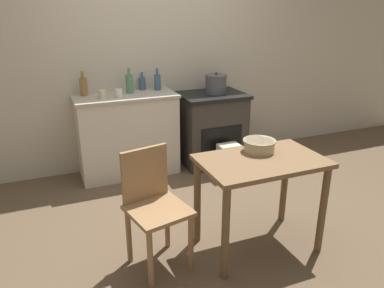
{
  "coord_description": "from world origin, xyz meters",
  "views": [
    {
      "loc": [
        -1.25,
        -2.63,
        1.82
      ],
      "look_at": [
        0.0,
        0.43,
        0.6
      ],
      "focal_mm": 35.0,
      "sensor_mm": 36.0,
      "label": 1
    }
  ],
  "objects_px": {
    "stock_pot": "(216,84)",
    "bottle_far_left": "(130,83)",
    "flour_sack": "(229,160)",
    "work_table": "(261,176)",
    "bottle_mid_left": "(142,83)",
    "bottle_center_left": "(157,82)",
    "cup_center": "(102,94)",
    "mixing_bowl_large": "(259,145)",
    "chair": "(154,204)",
    "bottle_left": "(83,86)",
    "cup_center_right": "(119,93)",
    "stove": "(211,128)"
  },
  "relations": [
    {
      "from": "stove",
      "to": "mixing_bowl_large",
      "type": "xyz_separation_m",
      "value": [
        -0.33,
        -1.57,
        0.37
      ]
    },
    {
      "from": "cup_center",
      "to": "mixing_bowl_large",
      "type": "bearing_deg",
      "value": -58.95
    },
    {
      "from": "bottle_mid_left",
      "to": "mixing_bowl_large",
      "type": "bearing_deg",
      "value": -76.51
    },
    {
      "from": "chair",
      "to": "bottle_mid_left",
      "type": "xyz_separation_m",
      "value": [
        0.44,
        1.83,
        0.51
      ]
    },
    {
      "from": "work_table",
      "to": "bottle_mid_left",
      "type": "height_order",
      "value": "bottle_mid_left"
    },
    {
      "from": "bottle_left",
      "to": "bottle_center_left",
      "type": "height_order",
      "value": "bottle_left"
    },
    {
      "from": "bottle_far_left",
      "to": "stock_pot",
      "type": "bearing_deg",
      "value": -6.97
    },
    {
      "from": "work_table",
      "to": "chair",
      "type": "bearing_deg",
      "value": 171.3
    },
    {
      "from": "chair",
      "to": "mixing_bowl_large",
      "type": "xyz_separation_m",
      "value": [
        0.87,
        0.02,
        0.32
      ]
    },
    {
      "from": "chair",
      "to": "stock_pot",
      "type": "distance_m",
      "value": 2.09
    },
    {
      "from": "stock_pot",
      "to": "bottle_far_left",
      "type": "height_order",
      "value": "bottle_far_left"
    },
    {
      "from": "stock_pot",
      "to": "bottle_mid_left",
      "type": "bearing_deg",
      "value": 164.22
    },
    {
      "from": "bottle_mid_left",
      "to": "flour_sack",
      "type": "bearing_deg",
      "value": -41.95
    },
    {
      "from": "flour_sack",
      "to": "mixing_bowl_large",
      "type": "distance_m",
      "value": 1.32
    },
    {
      "from": "flour_sack",
      "to": "bottle_mid_left",
      "type": "distance_m",
      "value": 1.31
    },
    {
      "from": "mixing_bowl_large",
      "to": "cup_center",
      "type": "distance_m",
      "value": 1.81
    },
    {
      "from": "bottle_mid_left",
      "to": "cup_center",
      "type": "distance_m",
      "value": 0.56
    },
    {
      "from": "flour_sack",
      "to": "bottle_far_left",
      "type": "height_order",
      "value": "bottle_far_left"
    },
    {
      "from": "stove",
      "to": "work_table",
      "type": "relative_size",
      "value": 0.93
    },
    {
      "from": "chair",
      "to": "bottle_far_left",
      "type": "bearing_deg",
      "value": 69.11
    },
    {
      "from": "mixing_bowl_large",
      "to": "bottle_left",
      "type": "distance_m",
      "value": 2.07
    },
    {
      "from": "flour_sack",
      "to": "bottle_mid_left",
      "type": "height_order",
      "value": "bottle_mid_left"
    },
    {
      "from": "bottle_far_left",
      "to": "cup_center_right",
      "type": "bearing_deg",
      "value": -133.19
    },
    {
      "from": "work_table",
      "to": "bottle_left",
      "type": "height_order",
      "value": "bottle_left"
    },
    {
      "from": "stove",
      "to": "stock_pot",
      "type": "distance_m",
      "value": 0.54
    },
    {
      "from": "stove",
      "to": "cup_center",
      "type": "relative_size",
      "value": 9.53
    },
    {
      "from": "chair",
      "to": "cup_center_right",
      "type": "bearing_deg",
      "value": 73.96
    },
    {
      "from": "flour_sack",
      "to": "bottle_left",
      "type": "distance_m",
      "value": 1.77
    },
    {
      "from": "stock_pot",
      "to": "bottle_far_left",
      "type": "distance_m",
      "value": 1.0
    },
    {
      "from": "work_table",
      "to": "bottle_mid_left",
      "type": "xyz_separation_m",
      "value": [
        -0.37,
        1.95,
        0.38
      ]
    },
    {
      "from": "bottle_center_left",
      "to": "cup_center",
      "type": "xyz_separation_m",
      "value": [
        -0.66,
        -0.19,
        -0.05
      ]
    },
    {
      "from": "chair",
      "to": "bottle_left",
      "type": "xyz_separation_m",
      "value": [
        -0.22,
        1.77,
        0.54
      ]
    },
    {
      "from": "stove",
      "to": "mixing_bowl_large",
      "type": "distance_m",
      "value": 1.65
    },
    {
      "from": "stock_pot",
      "to": "bottle_left",
      "type": "height_order",
      "value": "bottle_left"
    },
    {
      "from": "cup_center",
      "to": "bottle_far_left",
      "type": "bearing_deg",
      "value": 24.65
    },
    {
      "from": "stove",
      "to": "bottle_center_left",
      "type": "relative_size",
      "value": 3.51
    },
    {
      "from": "work_table",
      "to": "stock_pot",
      "type": "relative_size",
      "value": 3.62
    },
    {
      "from": "bottle_left",
      "to": "cup_center",
      "type": "bearing_deg",
      "value": -52.46
    },
    {
      "from": "bottle_left",
      "to": "cup_center",
      "type": "xyz_separation_m",
      "value": [
        0.16,
        -0.2,
        -0.06
      ]
    },
    {
      "from": "stove",
      "to": "mixing_bowl_large",
      "type": "bearing_deg",
      "value": -101.89
    },
    {
      "from": "work_table",
      "to": "bottle_far_left",
      "type": "relative_size",
      "value": 3.34
    },
    {
      "from": "mixing_bowl_large",
      "to": "stock_pot",
      "type": "bearing_deg",
      "value": 76.28
    },
    {
      "from": "stove",
      "to": "cup_center_right",
      "type": "relative_size",
      "value": 9.61
    },
    {
      "from": "chair",
      "to": "cup_center_right",
      "type": "height_order",
      "value": "cup_center_right"
    },
    {
      "from": "work_table",
      "to": "bottle_center_left",
      "type": "relative_size",
      "value": 3.78
    },
    {
      "from": "stock_pot",
      "to": "cup_center_right",
      "type": "bearing_deg",
      "value": -177.6
    },
    {
      "from": "stock_pot",
      "to": "chair",
      "type": "bearing_deg",
      "value": -128.18
    },
    {
      "from": "bottle_left",
      "to": "work_table",
      "type": "bearing_deg",
      "value": -61.56
    },
    {
      "from": "mixing_bowl_large",
      "to": "bottle_far_left",
      "type": "distance_m",
      "value": 1.81
    },
    {
      "from": "work_table",
      "to": "mixing_bowl_large",
      "type": "height_order",
      "value": "mixing_bowl_large"
    }
  ]
}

